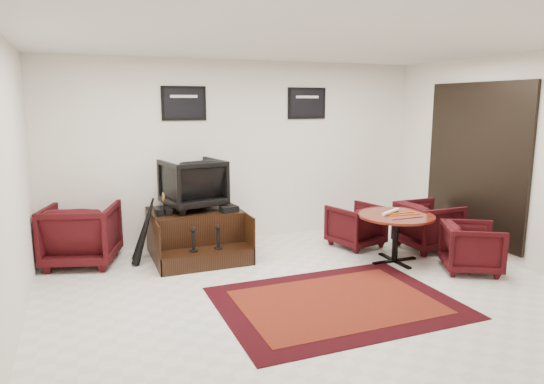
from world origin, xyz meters
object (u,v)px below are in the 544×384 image
at_px(shine_chair, 193,181).
at_px(table_chair_back, 356,223).
at_px(shine_podium, 196,235).
at_px(table_chair_corner, 472,245).
at_px(armchair_side, 81,231).
at_px(table_chair_window, 429,223).
at_px(meeting_table, 396,221).

height_order(shine_chair, table_chair_back, shine_chair).
bearing_deg(table_chair_back, shine_podium, -25.31).
xyz_separation_m(shine_chair, table_chair_back, (2.35, -0.59, -0.70)).
relative_size(shine_podium, shine_chair, 1.61).
xyz_separation_m(shine_chair, table_chair_corner, (3.16, -2.12, -0.70)).
bearing_deg(shine_podium, armchair_side, 173.02).
bearing_deg(shine_podium, table_chair_corner, -32.15).
bearing_deg(table_chair_window, meeting_table, 111.41).
relative_size(table_chair_window, table_chair_corner, 1.12).
bearing_deg(shine_podium, meeting_table, -28.04).
distance_m(shine_podium, table_chair_corner, 3.73).
distance_m(shine_podium, meeting_table, 2.80).
xyz_separation_m(armchair_side, table_chair_back, (3.88, -0.64, -0.10)).
xyz_separation_m(meeting_table, table_chair_window, (0.83, 0.34, -0.19)).
height_order(shine_podium, shine_chair, shine_chair).
bearing_deg(armchair_side, table_chair_window, -176.69).
xyz_separation_m(shine_podium, table_chair_back, (2.35, -0.46, 0.05)).
bearing_deg(table_chair_corner, table_chair_window, 21.58).
relative_size(meeting_table, table_chair_window, 1.30).
height_order(armchair_side, table_chair_window, armchair_side).
bearing_deg(table_chair_back, armchair_side, -23.77).
relative_size(shine_chair, armchair_side, 0.88).
bearing_deg(shine_chair, shine_podium, 79.07).
distance_m(meeting_table, table_chair_window, 0.92).
bearing_deg(meeting_table, armchair_side, 159.40).
relative_size(shine_podium, table_chair_corner, 1.86).
bearing_deg(meeting_table, table_chair_corner, -44.07).
bearing_deg(armchair_side, table_chair_corner, 171.98).
bearing_deg(table_chair_corner, shine_chair, 85.33).
bearing_deg(table_chair_back, table_chair_window, 136.67).
bearing_deg(shine_chair, table_chair_window, 150.42).
height_order(shine_podium, meeting_table, meeting_table).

